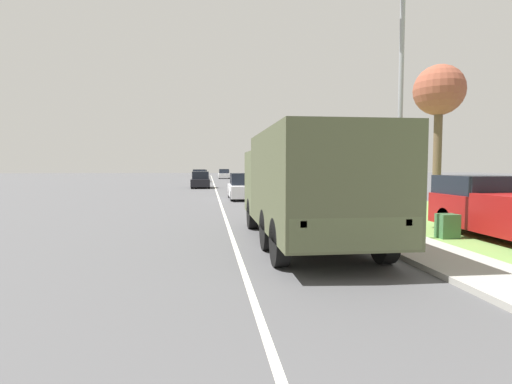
% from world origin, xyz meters
% --- Properties ---
extents(ground_plane, '(180.00, 180.00, 0.00)m').
position_xyz_m(ground_plane, '(0.00, 40.00, 0.00)').
color(ground_plane, '#4C4C4F').
extents(lane_centre_stripe, '(0.12, 120.00, 0.00)m').
position_xyz_m(lane_centre_stripe, '(0.00, 40.00, 0.00)').
color(lane_centre_stripe, silver).
rests_on(lane_centre_stripe, ground).
extents(sidewalk_right, '(1.80, 120.00, 0.12)m').
position_xyz_m(sidewalk_right, '(4.50, 40.00, 0.06)').
color(sidewalk_right, '#9E9B93').
rests_on(sidewalk_right, ground).
extents(grass_strip_right, '(7.00, 120.00, 0.02)m').
position_xyz_m(grass_strip_right, '(8.90, 40.00, 0.01)').
color(grass_strip_right, '#6B9347').
rests_on(grass_strip_right, ground).
extents(military_truck, '(2.59, 7.73, 2.96)m').
position_xyz_m(military_truck, '(1.93, 12.94, 1.65)').
color(military_truck, '#545B3D').
rests_on(military_truck, ground).
extents(car_nearest_ahead, '(1.71, 4.30, 1.67)m').
position_xyz_m(car_nearest_ahead, '(1.51, 27.81, 0.74)').
color(car_nearest_ahead, silver).
rests_on(car_nearest_ahead, ground).
extents(car_second_ahead, '(1.79, 4.20, 1.60)m').
position_xyz_m(car_second_ahead, '(-1.40, 41.66, 0.72)').
color(car_second_ahead, black).
rests_on(car_second_ahead, ground).
extents(car_third_ahead, '(1.91, 4.08, 1.68)m').
position_xyz_m(car_third_ahead, '(-1.84, 57.20, 0.75)').
color(car_third_ahead, silver).
rests_on(car_third_ahead, ground).
extents(car_fourth_ahead, '(1.89, 4.30, 1.64)m').
position_xyz_m(car_fourth_ahead, '(2.07, 71.08, 0.73)').
color(car_fourth_ahead, silver).
rests_on(car_fourth_ahead, ground).
extents(car_farthest_ahead, '(1.91, 4.19, 1.45)m').
position_xyz_m(car_farthest_ahead, '(-1.73, 81.53, 0.66)').
color(car_farthest_ahead, tan).
rests_on(car_farthest_ahead, ground).
extents(pickup_truck, '(2.01, 5.05, 1.79)m').
position_xyz_m(pickup_truck, '(7.76, 12.85, 0.88)').
color(pickup_truck, maroon).
rests_on(pickup_truck, grass_strip_right).
extents(lamp_post, '(1.69, 0.24, 8.14)m').
position_xyz_m(lamp_post, '(4.56, 13.33, 4.88)').
color(lamp_post, gray).
rests_on(lamp_post, sidewalk_right).
extents(tree_mid_right, '(2.43, 2.43, 6.99)m').
position_xyz_m(tree_mid_right, '(10.49, 20.87, 5.63)').
color(tree_mid_right, brown).
rests_on(tree_mid_right, grass_strip_right).
extents(utility_box, '(0.55, 0.45, 0.70)m').
position_xyz_m(utility_box, '(6.20, 13.19, 0.37)').
color(utility_box, '#3D7042').
rests_on(utility_box, grass_strip_right).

